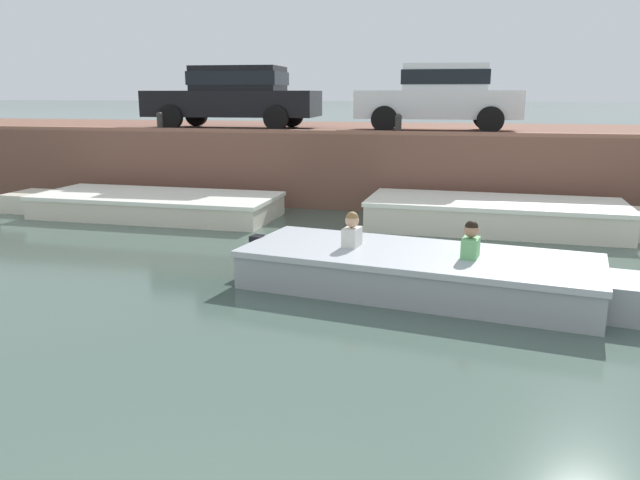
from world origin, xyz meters
TOP-DOWN VIEW (x-y plane):
  - ground_plane at (0.00, 6.04)m, footprint 400.00×400.00m
  - far_quay_wall at (0.00, 15.08)m, footprint 60.00×6.00m
  - far_wall_coping at (0.00, 12.20)m, footprint 60.00×0.24m
  - boat_moored_west_cream at (-5.78, 10.51)m, footprint 6.15×2.18m
  - boat_moored_central_cream at (1.67, 10.71)m, footprint 5.80×2.17m
  - motorboat_passing at (0.46, 6.50)m, footprint 5.70×2.52m
  - car_leftmost_black at (-4.93, 13.89)m, footprint 4.40×2.08m
  - car_left_inner_white at (0.21, 13.89)m, footprint 3.86×2.01m
  - mooring_bollard_west at (-6.28, 12.33)m, footprint 0.15×0.15m
  - mooring_bollard_mid at (-0.61, 12.33)m, footprint 0.15×0.15m

SIDE VIEW (x-z plane):
  - ground_plane at x=0.00m, z-range 0.00..0.00m
  - boat_moored_west_cream at x=-5.78m, z-range 0.00..0.48m
  - motorboat_passing at x=0.46m, z-range -0.24..0.77m
  - boat_moored_central_cream at x=1.67m, z-range 0.00..0.57m
  - far_quay_wall at x=0.00m, z-range 0.00..1.70m
  - far_wall_coping at x=0.00m, z-range 1.70..1.78m
  - mooring_bollard_west at x=-6.28m, z-range 1.71..2.16m
  - mooring_bollard_mid at x=-0.61m, z-range 1.71..2.16m
  - car_left_inner_white at x=0.21m, z-range 1.77..3.31m
  - car_leftmost_black at x=-4.93m, z-range 1.77..3.31m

